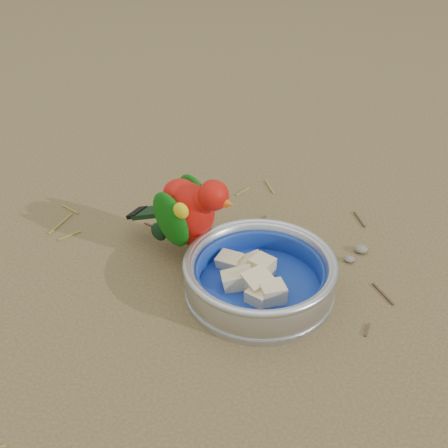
# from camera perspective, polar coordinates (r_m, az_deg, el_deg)

# --- Properties ---
(ground) EXTENTS (60.00, 60.00, 0.00)m
(ground) POSITION_cam_1_polar(r_m,az_deg,el_deg) (0.90, -1.79, -8.83)
(ground) COLOR brown
(food_bowl) EXTENTS (0.22, 0.22, 0.02)m
(food_bowl) POSITION_cam_1_polar(r_m,az_deg,el_deg) (0.94, 3.24, -5.97)
(food_bowl) COLOR #B2B2BA
(food_bowl) RESTS_ON ground
(bowl_wall) EXTENTS (0.22, 0.22, 0.04)m
(bowl_wall) POSITION_cam_1_polar(r_m,az_deg,el_deg) (0.92, 3.30, -4.54)
(bowl_wall) COLOR #B2B2BA
(bowl_wall) RESTS_ON food_bowl
(fruit_wedges) EXTENTS (0.13, 0.13, 0.03)m
(fruit_wedges) POSITION_cam_1_polar(r_m,az_deg,el_deg) (0.92, 3.29, -4.88)
(fruit_wedges) COLOR beige
(fruit_wedges) RESTS_ON food_bowl
(lory_parrot) EXTENTS (0.20, 0.17, 0.15)m
(lory_parrot) POSITION_cam_1_polar(r_m,az_deg,el_deg) (0.97, -3.14, 0.59)
(lory_parrot) COLOR #B51008
(lory_parrot) RESTS_ON ground
(ground_debris) EXTENTS (0.90, 0.80, 0.01)m
(ground_debris) POSITION_cam_1_polar(r_m,az_deg,el_deg) (0.92, 0.94, -7.25)
(ground_debris) COLOR olive
(ground_debris) RESTS_ON ground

